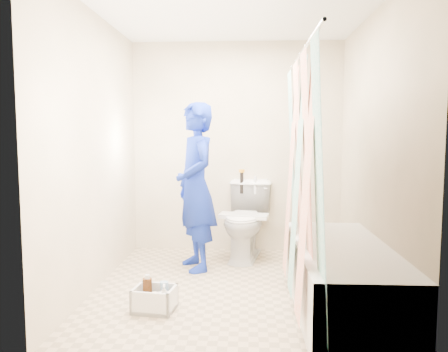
# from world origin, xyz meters

# --- Properties ---
(floor) EXTENTS (2.60, 2.60, 0.00)m
(floor) POSITION_xyz_m (0.00, 0.00, 0.00)
(floor) COLOR tan
(floor) RESTS_ON ground
(ceiling) EXTENTS (2.40, 2.60, 0.02)m
(ceiling) POSITION_xyz_m (0.00, 0.00, 2.40)
(ceiling) COLOR white
(ceiling) RESTS_ON wall_back
(wall_back) EXTENTS (2.40, 0.02, 2.40)m
(wall_back) POSITION_xyz_m (0.00, 1.30, 1.20)
(wall_back) COLOR beige
(wall_back) RESTS_ON ground
(wall_front) EXTENTS (2.40, 0.02, 2.40)m
(wall_front) POSITION_xyz_m (0.00, -1.30, 1.20)
(wall_front) COLOR beige
(wall_front) RESTS_ON ground
(wall_left) EXTENTS (0.02, 2.60, 2.40)m
(wall_left) POSITION_xyz_m (-1.20, 0.00, 1.20)
(wall_left) COLOR beige
(wall_left) RESTS_ON ground
(wall_right) EXTENTS (0.02, 2.60, 2.40)m
(wall_right) POSITION_xyz_m (1.20, 0.00, 1.20)
(wall_right) COLOR beige
(wall_right) RESTS_ON ground
(bathtub) EXTENTS (0.70, 1.75, 0.50)m
(bathtub) POSITION_xyz_m (0.85, -0.43, 0.27)
(bathtub) COLOR white
(bathtub) RESTS_ON ground
(curtain_rod) EXTENTS (0.02, 1.90, 0.02)m
(curtain_rod) POSITION_xyz_m (0.52, -0.43, 1.95)
(curtain_rod) COLOR silver
(curtain_rod) RESTS_ON wall_back
(shower_curtain) EXTENTS (0.06, 1.75, 1.80)m
(shower_curtain) POSITION_xyz_m (0.52, -0.43, 1.02)
(shower_curtain) COLOR white
(shower_curtain) RESTS_ON curtain_rod
(toilet) EXTENTS (0.60, 0.89, 0.84)m
(toilet) POSITION_xyz_m (0.11, 0.94, 0.42)
(toilet) COLOR silver
(toilet) RESTS_ON ground
(tank_lid) EXTENTS (0.54, 0.31, 0.04)m
(tank_lid) POSITION_xyz_m (0.09, 0.81, 0.49)
(tank_lid) COLOR white
(tank_lid) RESTS_ON toilet
(tank_internals) EXTENTS (0.20, 0.08, 0.27)m
(tank_internals) POSITION_xyz_m (0.10, 1.17, 0.83)
(tank_internals) COLOR black
(tank_internals) RESTS_ON toilet
(plumber) EXTENTS (0.62, 0.72, 1.66)m
(plumber) POSITION_xyz_m (-0.39, 0.54, 0.83)
(plumber) COLOR #0F319A
(plumber) RESTS_ON ground
(cleaning_caddy) EXTENTS (0.34, 0.28, 0.24)m
(cleaning_caddy) POSITION_xyz_m (-0.58, -0.54, 0.09)
(cleaning_caddy) COLOR silver
(cleaning_caddy) RESTS_ON ground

